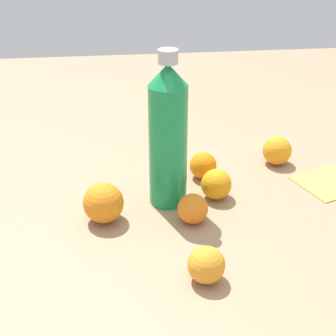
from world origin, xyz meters
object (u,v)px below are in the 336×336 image
(orange_3, at_px, (193,209))
(orange_5, at_px, (277,151))
(orange_2, at_px, (206,265))
(orange_1, at_px, (103,203))
(water_bottle, at_px, (168,135))
(orange_4, at_px, (216,184))
(folded_napkin, at_px, (335,180))
(orange_0, at_px, (203,166))

(orange_3, relative_size, orange_5, 0.87)
(orange_5, bearing_deg, orange_3, -137.45)
(orange_2, relative_size, orange_3, 1.05)
(orange_1, height_order, orange_3, orange_1)
(water_bottle, xyz_separation_m, orange_4, (0.11, -0.00, -0.12))
(orange_1, distance_m, orange_2, 0.27)
(folded_napkin, bearing_deg, orange_2, -140.60)
(orange_5, xyz_separation_m, folded_napkin, (0.11, -0.11, -0.03))
(folded_napkin, bearing_deg, orange_4, -173.10)
(orange_3, distance_m, folded_napkin, 0.38)
(orange_1, bearing_deg, orange_0, 33.23)
(orange_2, distance_m, orange_5, 0.48)
(orange_1, bearing_deg, water_bottle, 23.19)
(orange_1, relative_size, folded_napkin, 0.47)
(orange_5, height_order, folded_napkin, orange_5)
(orange_5, bearing_deg, orange_1, -154.81)
(orange_1, distance_m, orange_3, 0.18)
(orange_2, height_order, orange_3, orange_2)
(orange_1, bearing_deg, orange_5, 25.19)
(water_bottle, relative_size, orange_3, 5.36)
(orange_5, bearing_deg, orange_4, -142.21)
(orange_0, xyz_separation_m, orange_1, (-0.23, -0.15, 0.01))
(orange_3, xyz_separation_m, orange_5, (0.25, 0.23, 0.00))
(water_bottle, bearing_deg, orange_0, 4.18)
(orange_0, relative_size, orange_3, 1.02)
(orange_3, bearing_deg, water_bottle, 114.46)
(orange_2, height_order, orange_5, orange_5)
(orange_0, distance_m, orange_3, 0.19)
(orange_1, bearing_deg, orange_4, 13.63)
(water_bottle, bearing_deg, orange_3, -106.05)
(orange_5, bearing_deg, orange_0, -165.99)
(water_bottle, distance_m, orange_4, 0.16)
(orange_3, bearing_deg, orange_2, -92.06)
(water_bottle, height_order, orange_3, water_bottle)
(orange_2, distance_m, folded_napkin, 0.47)
(water_bottle, distance_m, orange_3, 0.16)
(orange_4, distance_m, folded_napkin, 0.29)
(water_bottle, relative_size, orange_4, 4.94)
(orange_2, bearing_deg, water_bottle, 97.16)
(orange_4, relative_size, orange_5, 0.95)
(orange_3, bearing_deg, orange_4, 52.66)
(orange_0, height_order, orange_4, orange_4)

